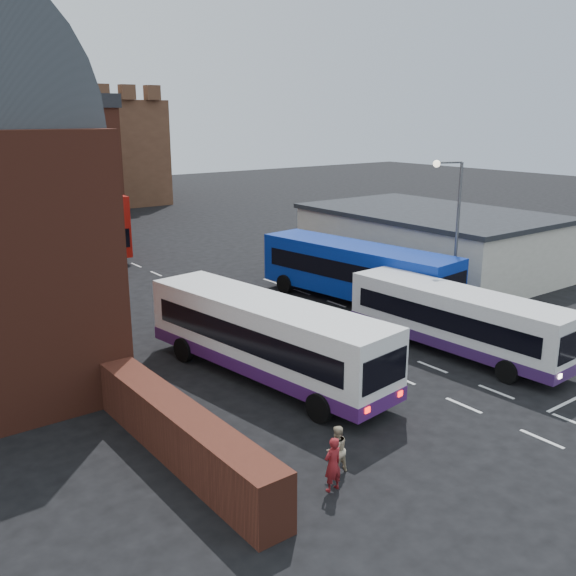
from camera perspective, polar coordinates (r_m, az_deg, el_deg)
ground at (r=25.54m, az=13.91°, el=-9.49°), size 180.00×180.00×0.00m
forecourt_wall at (r=20.57m, az=-9.39°, el=-12.77°), size 1.20×10.00×1.80m
cream_building at (r=44.55m, az=12.36°, el=4.09°), size 10.40×16.40×4.25m
castle_keep at (r=83.99m, az=-20.71°, el=11.21°), size 22.00×22.00×12.00m
bus_white_outbound at (r=25.98m, az=-2.02°, el=-4.02°), size 4.23×12.21×3.26m
bus_white_inbound at (r=29.69m, az=14.76°, el=-2.47°), size 3.07×10.79×2.92m
bus_blue at (r=36.48m, az=6.11°, el=1.67°), size 4.33×12.63×3.38m
bus_red_double at (r=52.21m, az=-17.63°, el=5.83°), size 3.55×12.37×4.90m
street_lamp at (r=34.50m, az=14.44°, el=5.55°), size 1.58×0.79×8.25m
pedestrian_red at (r=19.00m, az=3.99°, el=-15.36°), size 0.61×0.41×1.66m
pedestrian_beige at (r=19.90m, az=4.34°, el=-14.11°), size 0.75×0.59×1.50m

